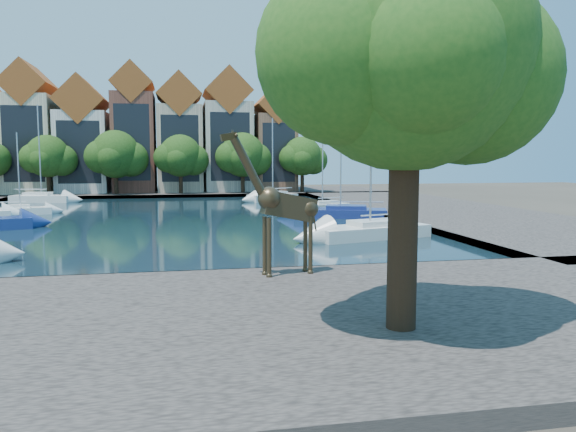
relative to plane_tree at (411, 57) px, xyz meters
name	(u,v)px	position (x,y,z in m)	size (l,w,h in m)	color
ground	(139,284)	(-7.62, 9.01, -7.67)	(160.00, 160.00, 0.00)	#38332B
water_basin	(158,219)	(-7.62, 33.01, -7.63)	(38.00, 50.00, 0.08)	black
near_quay	(121,331)	(-7.62, 2.01, -7.42)	(50.00, 14.00, 0.50)	#4F4845
far_quay	(166,193)	(-7.62, 65.01, -7.42)	(60.00, 16.00, 0.50)	#4F4845
right_quay	(441,211)	(17.38, 33.01, -7.42)	(14.00, 52.00, 0.50)	#4F4845
plane_tree	(411,57)	(0.00, 0.00, 0.00)	(8.32, 6.40, 10.62)	#332114
townhouse_west_mid	(32,133)	(-24.62, 64.99, 0.56)	(5.94, 9.18, 16.79)	beige
townhouse_west_inner	(84,140)	(-18.12, 64.99, -0.32)	(6.43, 9.18, 15.15)	silver
townhouse_center	(134,133)	(-11.62, 64.99, 0.69)	(5.44, 9.18, 16.93)	brown
townhouse_east_inner	(180,138)	(-5.62, 64.99, 0.06)	(5.94, 9.18, 15.79)	tan
townhouse_east_mid	(227,136)	(0.88, 64.99, 0.43)	(6.43, 9.18, 16.65)	#BEB5A2
townhouse_east_end	(273,143)	(7.38, 64.99, -0.56)	(5.44, 9.18, 14.43)	brown
far_tree_west	(48,158)	(-21.52, 59.50, -2.60)	(6.76, 5.20, 7.36)	#332114
far_tree_mid_west	(116,156)	(-13.51, 59.50, -2.38)	(7.80, 6.00, 8.00)	#332114
far_tree_mid_east	(181,157)	(-5.52, 59.50, -2.54)	(7.02, 5.40, 7.52)	#332114
far_tree_east	(243,156)	(2.49, 59.50, -2.43)	(7.54, 5.80, 7.84)	#332114
far_tree_far_east	(303,158)	(10.48, 59.50, -2.60)	(6.76, 5.20, 7.36)	#332114
giraffe_statue	(282,206)	(-2.02, 7.44, -4.45)	(3.86, 1.19, 5.54)	#3C301E
sailboat_left_d	(20,209)	(-19.62, 38.67, -7.12)	(5.27, 3.02, 7.18)	white
sailboat_left_e	(42,197)	(-21.05, 53.01, -6.98)	(6.79, 3.54, 10.83)	silver
sailboat_right_a	(370,229)	(5.75, 19.16, -7.01)	(7.98, 4.60, 10.23)	silver
sailboat_right_b	(340,211)	(7.38, 31.23, -7.05)	(8.06, 4.81, 11.28)	navy
sailboat_right_c	(322,205)	(7.38, 37.27, -7.10)	(5.74, 3.76, 8.13)	beige
sailboat_right_d	(273,196)	(4.74, 49.86, -6.99)	(6.19, 4.34, 9.47)	silver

